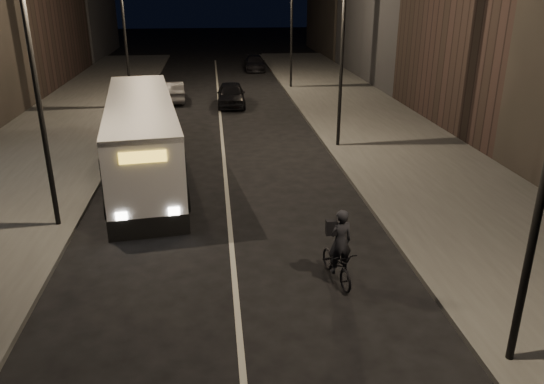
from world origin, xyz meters
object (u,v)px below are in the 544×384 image
object	(u,v)px
streetlight_left_near	(42,62)
city_bus	(142,136)
car_near	(231,94)
cyclist_on_bicycle	(338,257)
streetlight_right_far	(288,15)
streetlight_right_mid	(337,35)
car_mid	(173,92)
car_far	(255,63)
streetlight_right_near	(543,115)
streetlight_left_far	(128,22)

from	to	relation	value
streetlight_left_near	city_bus	size ratio (longest dim) A/B	0.67
city_bus	car_near	world-z (taller)	city_bus
streetlight_left_near	cyclist_on_bicycle	size ratio (longest dim) A/B	3.77
streetlight_right_far	streetlight_right_mid	bearing A→B (deg)	-90.00
car_near	car_mid	size ratio (longest dim) A/B	1.06
streetlight_left_near	car_mid	size ratio (longest dim) A/B	1.95
car_near	car_mid	world-z (taller)	car_near
car_near	car_far	world-z (taller)	car_near
streetlight_right_near	car_mid	bearing A→B (deg)	106.70
streetlight_right_mid	car_far	bearing A→B (deg)	93.87
streetlight_left_far	streetlight_left_near	bearing A→B (deg)	-90.00
streetlight_right_near	car_mid	size ratio (longest dim) A/B	1.95
streetlight_right_near	streetlight_right_mid	size ratio (longest dim) A/B	1.00
streetlight_right_near	car_near	distance (m)	27.09
streetlight_right_far	cyclist_on_bicycle	xyz separation A→B (m)	(-2.58, -28.29, -4.64)
streetlight_right_near	streetlight_left_near	world-z (taller)	same
streetlight_left_far	city_bus	bearing A→B (deg)	-81.27
streetlight_right_far	car_near	distance (m)	8.61
streetlight_right_far	streetlight_left_far	world-z (taller)	same
streetlight_right_far	car_near	world-z (taller)	streetlight_right_far
streetlight_left_near	streetlight_right_far	bearing A→B (deg)	66.04
streetlight_right_mid	streetlight_right_near	bearing A→B (deg)	-90.00
streetlight_right_far	cyclist_on_bicycle	size ratio (longest dim) A/B	3.77
streetlight_right_far	streetlight_left_far	bearing A→B (deg)	-150.64
city_bus	car_far	xyz separation A→B (m)	(6.91, 28.78, -1.10)
car_far	streetlight_left_near	bearing A→B (deg)	-103.49
streetlight_left_near	car_far	world-z (taller)	streetlight_left_near
streetlight_left_near	city_bus	distance (m)	6.37
streetlight_right_near	streetlight_right_mid	distance (m)	16.00
streetlight_left_near	city_bus	xyz separation A→B (m)	(2.02, 4.84, -3.60)
cyclist_on_bicycle	car_mid	xyz separation A→B (m)	(-5.84, 24.37, -0.03)
car_near	car_mid	distance (m)	4.28
streetlight_right_far	streetlight_left_far	size ratio (longest dim) A/B	1.00
streetlight_left_near	streetlight_left_far	distance (m)	18.00
city_bus	car_mid	world-z (taller)	city_bus
streetlight_left_near	streetlight_right_mid	bearing A→B (deg)	36.88
streetlight_left_near	cyclist_on_bicycle	xyz separation A→B (m)	(8.08, -4.29, -4.64)
streetlight_right_far	cyclist_on_bicycle	world-z (taller)	streetlight_right_far
streetlight_left_far	car_mid	xyz separation A→B (m)	(2.24, 2.08, -4.67)
city_bus	car_near	size ratio (longest dim) A/B	2.75
streetlight_right_mid	city_bus	bearing A→B (deg)	-159.93
streetlight_right_mid	car_mid	xyz separation A→B (m)	(-8.43, 12.08, -4.67)
streetlight_left_near	car_far	size ratio (longest dim) A/B	1.79
streetlight_left_near	car_near	xyz separation A→B (m)	(6.13, 18.31, -4.61)
streetlight_left_near	car_far	xyz separation A→B (m)	(8.93, 33.62, -4.70)
streetlight_left_near	city_bus	world-z (taller)	streetlight_left_near
streetlight_left_far	city_bus	distance (m)	13.79
streetlight_right_near	car_mid	distance (m)	29.69
streetlight_right_near	car_mid	world-z (taller)	streetlight_right_near
streetlight_right_mid	streetlight_left_far	size ratio (longest dim) A/B	1.00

